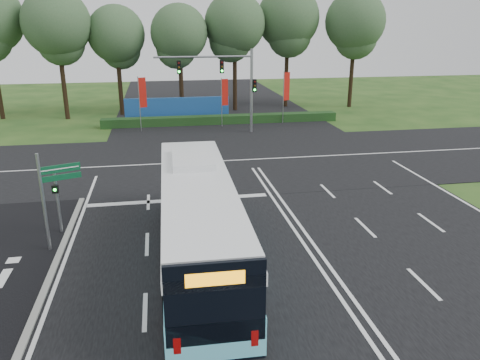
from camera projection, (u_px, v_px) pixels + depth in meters
name	position (u px, v px, depth m)	size (l,w,h in m)	color
ground	(296.00, 234.00, 21.03)	(120.00, 120.00, 0.00)	#1F4416
road_main	(296.00, 233.00, 21.03)	(20.00, 120.00, 0.04)	black
road_cross	(247.00, 160.00, 32.23)	(120.00, 14.00, 0.05)	black
kerb_strip	(46.00, 289.00, 16.56)	(0.25, 18.00, 0.12)	gray
city_bus	(198.00, 220.00, 17.86)	(2.96, 12.84, 3.67)	#6DE3FE
pedestrian_signal	(57.00, 197.00, 20.53)	(0.27, 0.41, 3.14)	gray
street_sign	(51.00, 190.00, 18.79)	(1.55, 0.64, 4.19)	gray
banner_flag_left	(142.00, 96.00, 39.85)	(0.66, 0.30, 4.74)	gray
banner_flag_mid	(224.00, 95.00, 41.80)	(0.64, 0.19, 4.39)	gray
banner_flag_right	(286.00, 90.00, 43.31)	(0.67, 0.32, 4.81)	gray
traffic_light_gantry	(230.00, 78.00, 38.72)	(8.41, 0.28, 7.00)	gray
hedge	(222.00, 120.00, 43.78)	(22.00, 1.20, 0.80)	#143916
blue_hoarding	(177.00, 109.00, 45.24)	(10.00, 0.30, 2.20)	#1B4D96
eucalyptus_row	(183.00, 23.00, 46.75)	(43.03, 9.70, 12.86)	black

